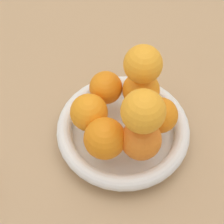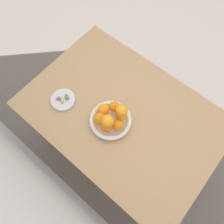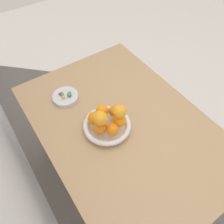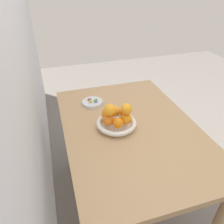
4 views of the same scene
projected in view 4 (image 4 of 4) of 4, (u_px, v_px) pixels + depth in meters
The scene contains 20 objects.
ground_plane at pixel (126, 203), 1.67m from camera, with size 6.00×6.00×0.00m, color slate.
wall_back at pixel (7, 47), 0.86m from camera, with size 4.00×0.05×2.50m, color silver.
dining_table at pixel (130, 138), 1.32m from camera, with size 1.10×0.76×0.74m.
fruit_bowl at pixel (116, 124), 1.25m from camera, with size 0.23×0.23×0.04m.
candy_dish at pixel (92, 103), 1.47m from camera, with size 0.14×0.14×0.02m, color silver.
orange_0 at pixel (107, 114), 1.24m from camera, with size 0.07×0.07×0.07m, color orange.
orange_1 at pixel (108, 120), 1.20m from camera, with size 0.06×0.06×0.06m, color orange.
orange_2 at pixel (118, 123), 1.18m from camera, with size 0.06×0.06×0.06m, color orange.
orange_3 at pixel (126, 119), 1.21m from camera, with size 0.06×0.06×0.06m, color orange.
orange_4 at pixel (125, 113), 1.26m from camera, with size 0.06×0.06×0.06m, color orange.
orange_5 at pixel (115, 111), 1.27m from camera, with size 0.06×0.06×0.06m, color orange.
orange_6 at pixel (110, 110), 1.16m from camera, with size 0.06×0.06×0.06m, color orange.
orange_7 at pixel (126, 109), 1.17m from camera, with size 0.06×0.06×0.06m, color orange.
candy_ball_0 at pixel (90, 100), 1.47m from camera, with size 0.02×0.02×0.02m, color #4C9947.
candy_ball_1 at pixel (96, 101), 1.45m from camera, with size 0.02×0.02×0.02m, color #8C4C99.
candy_ball_2 at pixel (89, 99), 1.47m from camera, with size 0.01×0.01×0.01m, color #C6384C.
candy_ball_3 at pixel (95, 101), 1.45m from camera, with size 0.02×0.02×0.02m, color #4C9947.
candy_ball_4 at pixel (96, 100), 1.46m from camera, with size 0.02×0.02×0.02m, color #4C9947.
candy_ball_5 at pixel (90, 99), 1.47m from camera, with size 0.02×0.02×0.02m, color #8C4C99.
candy_ball_6 at pixel (90, 101), 1.45m from camera, with size 0.02×0.02×0.02m, color gold.
Camera 4 is at (-0.94, 0.40, 1.50)m, focal length 35.00 mm.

